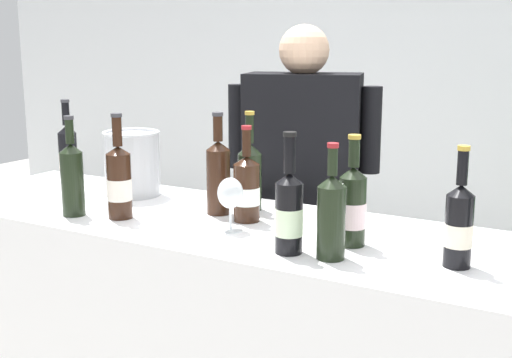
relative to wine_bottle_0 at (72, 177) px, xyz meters
The scene contains 14 objects.
wall_back 2.87m from the wine_bottle_0, 77.51° to the left, with size 8.00×0.10×2.80m, color silver.
wine_bottle_0 is the anchor object (origin of this frame).
wine_bottle_1 0.92m from the wine_bottle_0, ahead, with size 0.08×0.08×0.31m.
wine_bottle_2 0.59m from the wine_bottle_0, 36.99° to the left, with size 0.08×0.08×0.34m.
wine_bottle_3 0.17m from the wine_bottle_0, 17.75° to the left, with size 0.08×0.08×0.34m.
wine_bottle_4 1.23m from the wine_bottle_0, ahead, with size 0.07×0.07×0.31m.
wine_bottle_5 0.80m from the wine_bottle_0, ahead, with size 0.08×0.08×0.33m.
wine_bottle_6 0.94m from the wine_bottle_0, ahead, with size 0.08×0.08×0.32m.
wine_bottle_8 0.48m from the wine_bottle_0, 32.15° to the left, with size 0.08×0.08×0.34m.
wine_bottle_9 0.58m from the wine_bottle_0, 22.63° to the left, with size 0.09×0.09×0.31m.
wine_bottle_10 0.52m from the wine_bottle_0, 137.00° to the left, with size 0.07×0.07×0.34m.
wine_glass 0.56m from the wine_bottle_0, 10.86° to the left, with size 0.08×0.08×0.16m.
ice_bucket 0.33m from the wine_bottle_0, 93.88° to the left, with size 0.21×0.21×0.24m.
person_server 0.96m from the wine_bottle_0, 59.15° to the left, with size 0.58×0.36×1.60m.
Camera 1 is at (0.96, -1.72, 1.53)m, focal length 45.86 mm.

